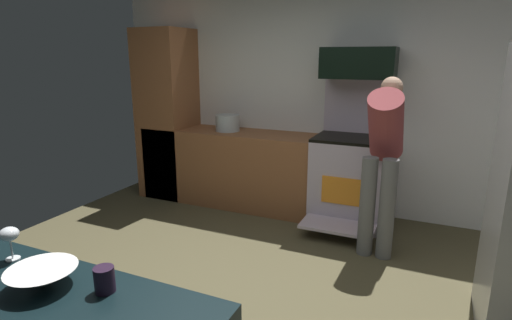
% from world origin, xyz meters
% --- Properties ---
extents(ground_plane, '(5.20, 4.80, 0.02)m').
position_xyz_m(ground_plane, '(0.00, 0.00, -0.01)').
color(ground_plane, brown).
extents(wall_back, '(5.20, 0.12, 2.60)m').
position_xyz_m(wall_back, '(0.00, 2.34, 1.30)').
color(wall_back, silver).
rests_on(wall_back, ground).
extents(lower_cabinet_run, '(2.40, 0.60, 0.90)m').
position_xyz_m(lower_cabinet_run, '(-0.90, 1.98, 0.45)').
color(lower_cabinet_run, brown).
rests_on(lower_cabinet_run, ground).
extents(cabinet_column, '(0.60, 0.60, 2.10)m').
position_xyz_m(cabinet_column, '(-1.90, 1.98, 1.05)').
color(cabinet_column, brown).
rests_on(cabinet_column, ground).
extents(oven_range, '(0.76, 1.00, 1.55)m').
position_xyz_m(oven_range, '(0.46, 1.97, 0.51)').
color(oven_range, '#C0B2C3').
rests_on(oven_range, ground).
extents(microwave, '(0.74, 0.38, 0.32)m').
position_xyz_m(microwave, '(0.46, 2.06, 1.70)').
color(microwave, black).
rests_on(microwave, oven_range).
extents(person_cook, '(0.31, 0.64, 1.59)m').
position_xyz_m(person_cook, '(0.84, 1.41, 0.94)').
color(person_cook, slate).
rests_on(person_cook, ground).
extents(mixing_bowl_small, '(0.26, 0.26, 0.08)m').
position_xyz_m(mixing_bowl_small, '(-0.09, -1.31, 0.94)').
color(mixing_bowl_small, white).
rests_on(mixing_bowl_small, counter_island).
extents(wine_glass_mid, '(0.08, 0.08, 0.15)m').
position_xyz_m(wine_glass_mid, '(-0.41, -1.22, 1.01)').
color(wine_glass_mid, silver).
rests_on(wine_glass_mid, counter_island).
extents(mug_coffee, '(0.08, 0.08, 0.10)m').
position_xyz_m(mug_coffee, '(0.15, -1.24, 0.95)').
color(mug_coffee, black).
rests_on(mug_coffee, counter_island).
extents(stock_pot, '(0.29, 0.29, 0.19)m').
position_xyz_m(stock_pot, '(-1.04, 1.98, 1.00)').
color(stock_pot, '#B5C0C2').
rests_on(stock_pot, lower_cabinet_run).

